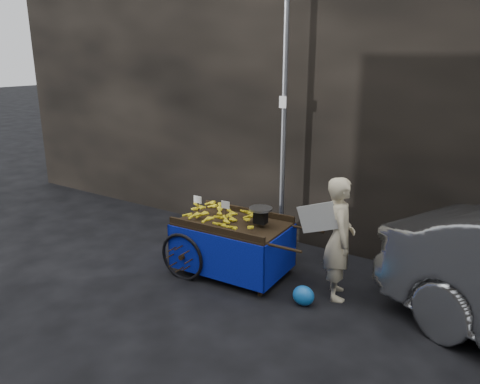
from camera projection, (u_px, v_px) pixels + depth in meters
The scene contains 6 objects.
ground at pixel (221, 270), 7.01m from camera, with size 80.00×80.00×0.00m, color black.
building_wall at pixel (325, 90), 8.17m from camera, with size 13.50×2.00×5.00m.
street_pole at pixel (284, 127), 7.32m from camera, with size 0.12×0.10×4.00m.
banana_cart at pixel (229, 227), 6.74m from camera, with size 2.17×1.12×1.16m.
vendor at pixel (339, 238), 6.05m from camera, with size 0.86×0.71×1.64m.
plastic_bag at pixel (303, 296), 6.01m from camera, with size 0.29×0.23×0.26m, color blue.
Camera 1 is at (3.76, -5.16, 3.13)m, focal length 35.00 mm.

